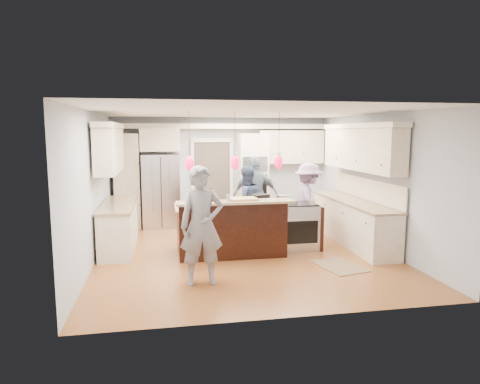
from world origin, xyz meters
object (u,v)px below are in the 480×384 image
object	(u,v)px
island_range	(298,226)
person_far_left	(246,203)
refrigerator	(161,191)
person_bar_end	(202,226)
kitchen_island	(230,228)

from	to	relation	value
island_range	person_far_left	size ratio (longest dim) A/B	0.57
refrigerator	person_bar_end	xyz separation A→B (m)	(0.60, -4.20, 0.02)
refrigerator	kitchen_island	size ratio (longest dim) A/B	0.86
person_far_left	kitchen_island	bearing A→B (deg)	50.68
kitchen_island	island_range	xyz separation A→B (m)	(1.41, 0.08, -0.03)
island_range	person_far_left	xyz separation A→B (m)	(-0.90, 0.94, 0.35)
kitchen_island	person_far_left	bearing A→B (deg)	63.31
refrigerator	person_far_left	size ratio (longest dim) A/B	1.11
refrigerator	person_far_left	xyz separation A→B (m)	(1.81, -1.56, -0.09)
refrigerator	person_far_left	bearing A→B (deg)	-40.65
refrigerator	island_range	world-z (taller)	refrigerator
refrigerator	person_far_left	world-z (taller)	refrigerator
island_range	person_far_left	world-z (taller)	person_far_left
refrigerator	person_bar_end	size ratio (longest dim) A/B	0.98
island_range	person_bar_end	world-z (taller)	person_bar_end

